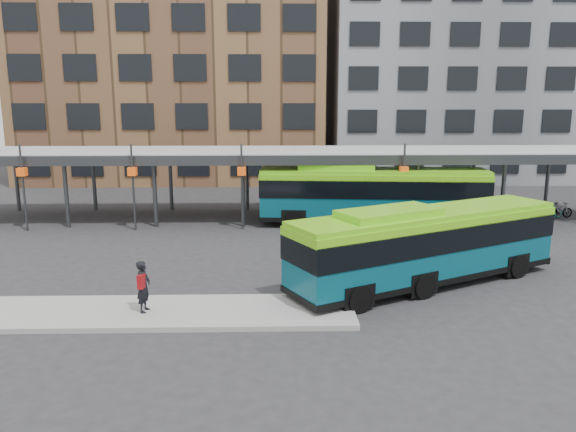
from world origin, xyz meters
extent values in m
plane|color=#28282B|center=(0.00, 0.00, 0.00)|extent=(120.00, 120.00, 0.00)
cube|color=gray|center=(-5.50, -3.00, 0.09)|extent=(14.00, 3.00, 0.18)
cube|color=#999B9E|center=(0.00, 13.00, 4.00)|extent=(40.00, 6.00, 0.35)
cube|color=#383A3D|center=(0.00, 10.00, 3.85)|extent=(40.00, 0.15, 0.55)
cylinder|color=#383A3D|center=(-18.00, 15.50, 1.90)|extent=(0.24, 0.24, 3.80)
cylinder|color=#383A3D|center=(-13.00, 10.50, 1.90)|extent=(0.24, 0.24, 3.80)
cylinder|color=#383A3D|center=(-13.00, 15.50, 1.90)|extent=(0.24, 0.24, 3.80)
cylinder|color=#383A3D|center=(-8.00, 10.50, 1.90)|extent=(0.24, 0.24, 3.80)
cylinder|color=#383A3D|center=(-8.00, 15.50, 1.90)|extent=(0.24, 0.24, 3.80)
cylinder|color=#383A3D|center=(-3.00, 10.50, 1.90)|extent=(0.24, 0.24, 3.80)
cylinder|color=#383A3D|center=(-3.00, 15.50, 1.90)|extent=(0.24, 0.24, 3.80)
cylinder|color=#383A3D|center=(2.00, 10.50, 1.90)|extent=(0.24, 0.24, 3.80)
cylinder|color=#383A3D|center=(2.00, 15.50, 1.90)|extent=(0.24, 0.24, 3.80)
cylinder|color=#383A3D|center=(7.00, 10.50, 1.90)|extent=(0.24, 0.24, 3.80)
cylinder|color=#383A3D|center=(7.00, 15.50, 1.90)|extent=(0.24, 0.24, 3.80)
cylinder|color=#383A3D|center=(12.00, 10.50, 1.90)|extent=(0.24, 0.24, 3.80)
cylinder|color=#383A3D|center=(12.00, 15.50, 1.90)|extent=(0.24, 0.24, 3.80)
cylinder|color=#383A3D|center=(17.00, 15.50, 1.90)|extent=(0.24, 0.24, 3.80)
cylinder|color=#383A3D|center=(-15.00, 9.70, 2.40)|extent=(0.12, 0.12, 4.80)
cube|color=#DD4C0D|center=(-15.00, 9.70, 3.30)|extent=(0.45, 0.45, 0.45)
cylinder|color=#383A3D|center=(-9.00, 9.70, 2.40)|extent=(0.12, 0.12, 4.80)
cube|color=#DD4C0D|center=(-9.00, 9.70, 3.30)|extent=(0.45, 0.45, 0.45)
cylinder|color=#383A3D|center=(-3.00, 9.70, 2.40)|extent=(0.12, 0.12, 4.80)
cube|color=#DD4C0D|center=(-3.00, 9.70, 3.30)|extent=(0.45, 0.45, 0.45)
cylinder|color=#383A3D|center=(6.00, 9.70, 2.40)|extent=(0.12, 0.12, 4.80)
cube|color=#DD4C0D|center=(6.00, 9.70, 3.30)|extent=(0.45, 0.45, 0.45)
cube|color=brown|center=(-10.00, 32.00, 11.00)|extent=(26.00, 14.00, 22.00)
cube|color=slate|center=(16.00, 32.00, 10.00)|extent=(24.00, 14.00, 20.00)
cube|color=#084A5A|center=(4.77, -0.01, 1.56)|extent=(11.47, 7.54, 2.43)
cube|color=black|center=(4.77, -0.01, 2.04)|extent=(11.54, 7.62, 0.92)
cube|color=#6CC914|center=(4.77, -0.01, 2.87)|extent=(11.42, 7.46, 0.19)
cube|color=#6CC914|center=(3.05, -0.91, 3.06)|extent=(4.26, 3.35, 0.34)
cube|color=black|center=(4.77, -0.01, 0.46)|extent=(11.55, 7.62, 0.23)
cylinder|color=black|center=(8.77, 0.73, 0.49)|extent=(1.00, 0.71, 0.97)
cylinder|color=black|center=(7.67, 2.83, 0.49)|extent=(1.00, 0.71, 0.97)
cylinder|color=black|center=(4.29, -1.60, 0.49)|extent=(1.00, 0.71, 0.97)
cylinder|color=black|center=(3.19, 0.50, 0.49)|extent=(1.00, 0.71, 0.97)
cylinder|color=black|center=(1.70, -2.95, 0.49)|extent=(1.00, 0.71, 0.97)
cylinder|color=black|center=(0.60, -0.85, 0.49)|extent=(1.00, 0.71, 0.97)
cube|color=#084A5A|center=(4.48, 10.72, 1.72)|extent=(13.05, 3.76, 2.68)
cube|color=black|center=(4.48, 10.72, 2.25)|extent=(13.10, 3.83, 1.02)
cube|color=#6CC914|center=(4.48, 10.72, 3.16)|extent=(13.04, 3.66, 0.21)
cube|color=#6CC914|center=(2.34, 10.90, 3.38)|extent=(4.44, 2.29, 0.38)
cube|color=black|center=(4.48, 10.72, 0.50)|extent=(13.12, 3.83, 0.26)
cylinder|color=black|center=(8.64, 9.05, 0.54)|extent=(1.10, 0.41, 1.07)
cylinder|color=black|center=(8.86, 11.66, 0.54)|extent=(1.10, 0.41, 1.07)
cylinder|color=black|center=(3.08, 9.52, 0.54)|extent=(1.10, 0.41, 1.07)
cylinder|color=black|center=(3.31, 12.13, 0.54)|extent=(1.10, 0.41, 1.07)
cylinder|color=black|center=(-0.12, 9.80, 0.54)|extent=(1.10, 0.41, 1.07)
cylinder|color=black|center=(0.10, 12.40, 0.54)|extent=(1.10, 0.41, 1.07)
imported|color=black|center=(-5.61, -3.09, 1.06)|extent=(0.50, 0.69, 1.77)
cube|color=maroon|center=(-5.63, -3.27, 1.30)|extent=(0.23, 0.35, 0.47)
imported|color=slate|center=(10.87, 11.98, 0.43)|extent=(1.72, 0.93, 0.86)
imported|color=slate|center=(11.59, 12.16, 0.46)|extent=(1.59, 0.73, 0.92)
imported|color=slate|center=(12.08, 12.03, 0.48)|extent=(1.86, 0.78, 0.95)
imported|color=slate|center=(13.41, 11.94, 0.52)|extent=(1.75, 0.53, 1.05)
imported|color=slate|center=(14.02, 11.79, 0.48)|extent=(1.93, 1.12, 0.96)
imported|color=slate|center=(14.37, 12.05, 0.46)|extent=(1.60, 0.84, 0.92)
imported|color=slate|center=(15.05, 11.63, 0.46)|extent=(1.83, 0.94, 0.92)
imported|color=slate|center=(16.38, 12.27, 0.49)|extent=(1.68, 0.66, 0.98)
imported|color=slate|center=(15.68, 12.33, 0.45)|extent=(1.76, 0.68, 0.91)
camera|label=1|loc=(-1.20, -21.12, 7.25)|focal=35.00mm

